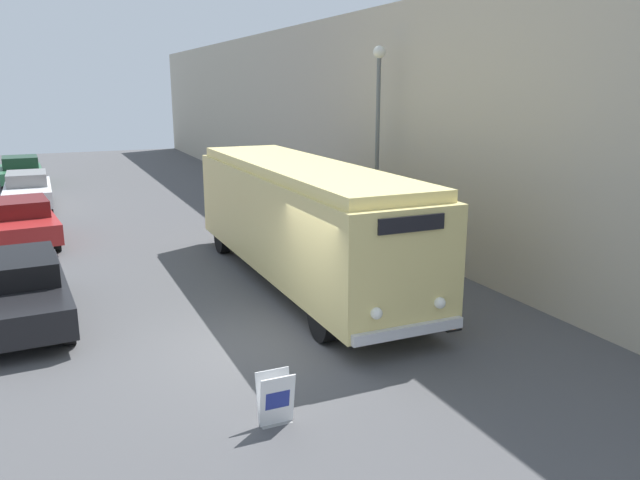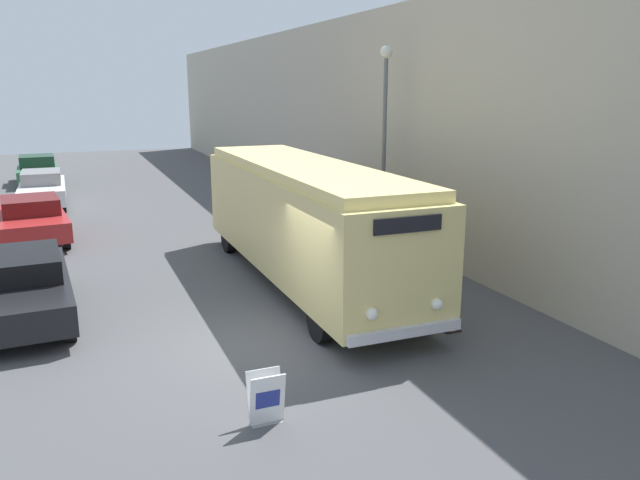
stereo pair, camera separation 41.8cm
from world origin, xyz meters
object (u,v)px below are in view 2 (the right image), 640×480
streetlamp (385,119)px  parked_car_near (24,285)px  sign_board (266,399)px  parked_car_mid (32,219)px  parked_car_far (42,189)px  traffic_cone (450,316)px  vintage_bus (304,216)px  parked_car_distant (38,170)px

streetlamp → parked_car_near: (-9.81, -2.35, -3.18)m
sign_board → parked_car_mid: bearing=105.0°
parked_car_far → traffic_cone: (7.98, -17.85, -0.45)m
vintage_bus → parked_car_far: vintage_bus is taller
streetlamp → sign_board: bearing=-126.9°
parked_car_near → parked_car_distant: 20.68m
streetlamp → parked_car_distant: bearing=118.9°
sign_board → parked_car_near: size_ratio=0.17×
parked_car_far → sign_board: bearing=-80.4°
vintage_bus → parked_car_far: (-6.37, 13.72, -0.96)m
traffic_cone → parked_car_far: bearing=114.1°
parked_car_far → parked_car_distant: (-0.37, 6.85, -0.03)m
traffic_cone → parked_car_near: bearing=153.4°
parked_car_near → parked_car_mid: (-0.11, 7.35, 0.00)m
sign_board → parked_car_far: (-3.43, 19.90, 0.36)m
sign_board → parked_car_far: 20.19m
parked_car_far → traffic_cone: 19.56m
parked_car_mid → traffic_cone: (8.15, -11.37, -0.44)m
vintage_bus → traffic_cone: (1.61, -4.13, -1.41)m
vintage_bus → parked_car_mid: size_ratio=2.31×
parked_car_mid → traffic_cone: 14.00m
parked_car_distant → vintage_bus: bearing=-73.8°
parked_car_mid → parked_car_distant: (-0.20, 13.33, -0.01)m
sign_board → traffic_cone: 4.99m
parked_car_mid → streetlamp: bearing=-32.3°
vintage_bus → parked_car_near: vintage_bus is taller
parked_car_near → parked_car_distant: bearing=88.0°
parked_car_near → parked_car_far: bearing=86.9°
vintage_bus → parked_car_near: (-6.43, -0.11, -0.98)m
parked_car_mid → parked_car_far: size_ratio=0.93×
parked_car_near → traffic_cone: parked_car_near is taller
parked_car_near → streetlamp: bearing=10.6°
parked_car_near → parked_car_distant: size_ratio=1.11×
parked_car_near → parked_car_far: parked_car_far is taller
parked_car_near → vintage_bus: bearing=-1.9°
parked_car_near → parked_car_distant: (-0.31, 20.68, -0.01)m
sign_board → parked_car_mid: parked_car_mid is taller
parked_car_near → traffic_cone: 9.00m
parked_car_far → traffic_cone: size_ratio=7.80×
streetlamp → parked_car_distant: size_ratio=1.37×
streetlamp → vintage_bus: bearing=-146.5°
streetlamp → traffic_cone: size_ratio=9.81×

